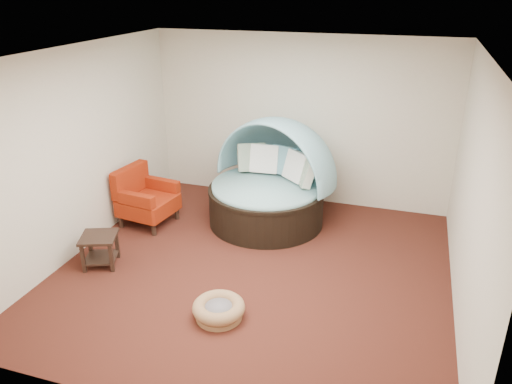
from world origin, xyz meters
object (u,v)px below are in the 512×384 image
(red_armchair, at_px, (145,198))
(side_table, at_px, (100,246))
(pet_basket, at_px, (219,309))
(canopy_daybed, at_px, (270,175))

(red_armchair, bearing_deg, side_table, -79.74)
(pet_basket, relative_size, red_armchair, 0.83)
(canopy_daybed, bearing_deg, red_armchair, -141.20)
(canopy_daybed, distance_m, side_table, 2.73)
(canopy_daybed, bearing_deg, side_table, -113.09)
(canopy_daybed, xyz_separation_m, pet_basket, (0.15, -2.59, -0.66))
(pet_basket, bearing_deg, canopy_daybed, 93.26)
(canopy_daybed, relative_size, side_table, 3.93)
(pet_basket, distance_m, side_table, 2.03)
(red_armchair, bearing_deg, canopy_daybed, 27.93)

